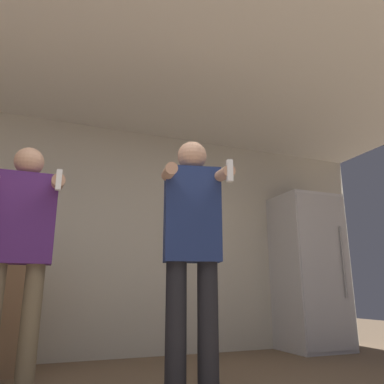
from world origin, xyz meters
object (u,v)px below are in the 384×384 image
refrigerator (309,270)px  bottle_short_whiskey (24,252)px  person_woman_foreground (192,244)px  person_man_side (20,240)px  bottle_green_wine (6,252)px

refrigerator → bottle_short_whiskey: (-3.25, 0.05, 0.11)m
person_woman_foreground → person_man_side: bearing=154.4°
bottle_short_whiskey → person_man_side: 1.00m
bottle_short_whiskey → refrigerator: bearing=-0.9°
refrigerator → bottle_short_whiskey: size_ratio=6.92×
refrigerator → person_man_side: size_ratio=1.07×
bottle_green_wine → person_woman_foreground: 1.99m
bottle_green_wine → person_woman_foreground: size_ratio=0.16×
bottle_short_whiskey → bottle_green_wine: bearing=180.0°
bottle_short_whiskey → person_woman_foreground: (1.12, -1.53, -0.05)m
person_woman_foreground → person_man_side: size_ratio=1.01×
refrigerator → bottle_green_wine: 3.40m
refrigerator → bottle_short_whiskey: refrigerator is taller
bottle_green_wine → person_man_side: 1.02m
bottle_short_whiskey → bottle_green_wine: size_ratio=0.97×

